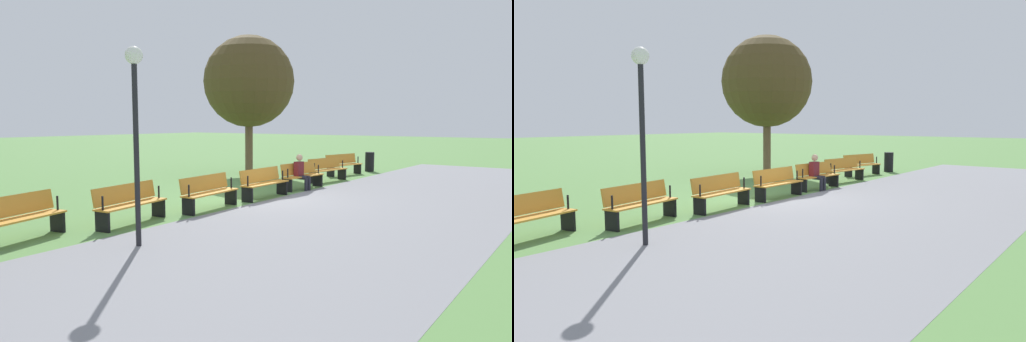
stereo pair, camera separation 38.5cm
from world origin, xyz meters
TOP-DOWN VIEW (x-y plane):
  - ground_plane at (0.00, 0.00)m, footprint 120.00×120.00m
  - path_paving at (0.00, 3.44)m, footprint 28.44×6.39m
  - bench_0 at (-7.00, -0.86)m, footprint 1.98×0.89m
  - bench_1 at (-4.69, -0.42)m, footprint 1.97×0.76m
  - bench_2 at (-2.35, -0.16)m, footprint 1.95×0.62m
  - bench_3 at (0.00, -0.07)m, footprint 1.92×0.47m
  - bench_4 at (2.35, -0.16)m, footprint 1.95×0.62m
  - bench_5 at (4.69, -0.42)m, footprint 1.97×0.76m
  - bench_6 at (7.00, -0.86)m, footprint 1.98×0.89m
  - person_seated at (-2.11, -0.03)m, footprint 0.35×0.54m
  - tree_0 at (-4.98, -4.41)m, footprint 3.92×3.92m
  - lamp_post at (5.83, 1.24)m, footprint 0.32×0.32m
  - trash_bin at (-9.06, -0.54)m, footprint 0.41×0.41m

SIDE VIEW (x-z plane):
  - ground_plane at x=0.00m, z-range 0.00..0.00m
  - path_paving at x=0.00m, z-range 0.00..0.01m
  - trash_bin at x=-9.06m, z-range 0.00..0.89m
  - bench_0 at x=-7.00m, z-range 0.03..0.92m
  - bench_1 at x=-4.69m, z-range 0.03..0.92m
  - bench_2 at x=-2.35m, z-range 0.03..0.92m
  - bench_3 at x=0.00m, z-range 0.03..0.92m
  - bench_4 at x=2.35m, z-range 0.03..0.92m
  - bench_5 at x=4.69m, z-range 0.03..0.92m
  - bench_6 at x=7.00m, z-range 0.03..0.92m
  - person_seated at x=-2.11m, z-range 0.04..1.24m
  - lamp_post at x=5.83m, z-range 0.75..4.38m
  - tree_0 at x=-4.98m, z-range 1.01..6.97m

